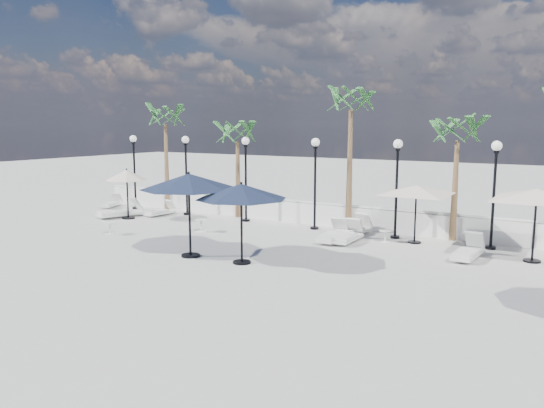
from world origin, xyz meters
The scene contains 27 objects.
ground centered at (0.00, 0.00, 0.00)m, with size 100.00×100.00×0.00m, color #A4A49F.
balustrade centered at (0.00, 7.50, 0.47)m, with size 26.00×0.30×1.01m.
lamppost_0 centered at (-10.50, 6.50, 2.49)m, with size 0.36×0.36×3.84m.
lamppost_1 centered at (-7.00, 6.50, 2.49)m, with size 0.36×0.36×3.84m.
lamppost_2 centered at (-3.50, 6.50, 2.49)m, with size 0.36×0.36×3.84m.
lamppost_3 centered at (0.00, 6.50, 2.49)m, with size 0.36×0.36×3.84m.
lamppost_4 centered at (3.50, 6.50, 2.49)m, with size 0.36×0.36×3.84m.
lamppost_5 centered at (7.00, 6.50, 2.49)m, with size 0.36×0.36×3.84m.
palm_0 centered at (-9.00, 7.30, 4.53)m, with size 2.60×2.60×5.50m.
palm_1 centered at (-4.50, 7.30, 3.75)m, with size 2.60×2.60×4.70m.
palm_2 centered at (1.20, 7.30, 5.12)m, with size 2.60×2.60×6.10m.
palm_3 centered at (5.50, 7.30, 3.95)m, with size 2.60×2.60×4.90m.
lounger_0 centered at (-12.01, 6.22, 0.21)m, with size 1.07×1.74×0.62m.
lounger_1 centered at (-7.93, 5.64, 0.21)m, with size 0.67×1.71×0.63m.
lounger_2 centered at (-9.21, 4.24, 0.27)m, with size 1.42×2.25×0.81m.
lounger_3 centered at (2.20, 4.88, 0.24)m, with size 0.69×1.96×0.73m.
lounger_4 centered at (1.65, 4.74, 0.25)m, with size 0.77×1.99×0.73m.
lounger_5 centered at (1.91, 6.22, 0.24)m, with size 0.95×2.01×0.72m.
lounger_6 centered at (6.59, 4.66, 0.24)m, with size 0.77×1.97×0.72m.
side_table_0 centered at (-3.73, 3.55, 0.31)m, with size 0.53×0.53×0.52m.
side_table_1 centered at (-6.56, 1.22, 0.29)m, with size 0.50×0.50×0.49m.
side_table_2 centered at (3.42, 5.61, 0.27)m, with size 0.46×0.46×0.45m.
parasol_navy_left centered at (-1.44, 0.13, 2.52)m, with size 3.24×3.24×2.86m.
parasol_navy_mid centered at (0.53, 0.31, 2.30)m, with size 2.92×2.92×2.62m.
parasol_cream_sq_a centered at (4.39, 6.08, 2.16)m, with size 4.74×4.74×2.33m.
parasol_cream_sq_b centered at (8.45, 5.32, 2.36)m, with size 5.10×5.10×2.56m.
parasol_cream_small centered at (-8.62, 4.18, 2.03)m, with size 1.93×1.93×2.37m.
Camera 1 is at (9.93, -13.26, 4.41)m, focal length 35.00 mm.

